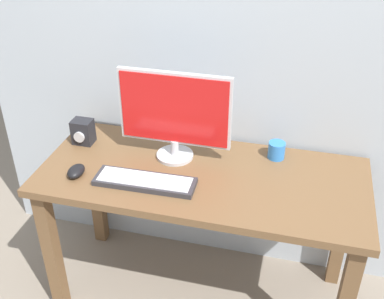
# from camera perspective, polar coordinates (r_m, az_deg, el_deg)

# --- Properties ---
(ground_plane) EXTENTS (6.00, 6.00, 0.00)m
(ground_plane) POSITION_cam_1_polar(r_m,az_deg,el_deg) (2.63, 1.04, -16.61)
(ground_plane) COLOR gray
(desk) EXTENTS (1.47, 0.64, 0.76)m
(desk) POSITION_cam_1_polar(r_m,az_deg,el_deg) (2.19, 1.20, -5.41)
(desk) COLOR brown
(desk) RESTS_ON ground_plane
(monitor) EXTENTS (0.52, 0.17, 0.42)m
(monitor) POSITION_cam_1_polar(r_m,az_deg,el_deg) (2.13, -2.12, 4.37)
(monitor) COLOR silver
(monitor) RESTS_ON desk
(keyboard_primary) EXTENTS (0.44, 0.14, 0.03)m
(keyboard_primary) POSITION_cam_1_polar(r_m,az_deg,el_deg) (2.06, -5.70, -3.85)
(keyboard_primary) COLOR #333338
(keyboard_primary) RESTS_ON desk
(mouse) EXTENTS (0.07, 0.11, 0.04)m
(mouse) POSITION_cam_1_polar(r_m,az_deg,el_deg) (2.16, -13.81, -2.55)
(mouse) COLOR black
(mouse) RESTS_ON desk
(audio_controller) EXTENTS (0.10, 0.09, 0.12)m
(audio_controller) POSITION_cam_1_polar(r_m,az_deg,el_deg) (2.38, -13.03, 2.10)
(audio_controller) COLOR #232328
(audio_controller) RESTS_ON desk
(coffee_mug) EXTENTS (0.08, 0.08, 0.08)m
(coffee_mug) POSITION_cam_1_polar(r_m,az_deg,el_deg) (2.24, 10.16, -0.09)
(coffee_mug) COLOR #337FD8
(coffee_mug) RESTS_ON desk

